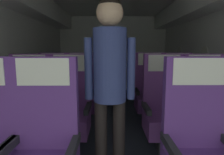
{
  "coord_description": "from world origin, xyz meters",
  "views": [
    {
      "loc": [
        -0.09,
        0.31,
        1.22
      ],
      "look_at": [
        -0.06,
        3.43,
        0.76
      ],
      "focal_mm": 30.57,
      "sensor_mm": 36.0,
      "label": 1
    }
  ],
  "objects_px": {
    "seat_b_left_window": "(29,111)",
    "flight_attendant": "(110,73)",
    "seat_a_right_window": "(199,150)",
    "seat_b_right_aisle": "(204,110)",
    "seat_b_left_aisle": "(70,111)",
    "seat_c_right_window": "(150,93)",
    "seat_c_right_aisle": "(178,94)",
    "seat_c_left_window": "(53,94)",
    "seat_c_left_aisle": "(81,94)",
    "seat_a_left_aisle": "(43,151)",
    "seat_b_right_window": "(164,111)"
  },
  "relations": [
    {
      "from": "seat_b_left_aisle",
      "to": "seat_c_left_window",
      "type": "xyz_separation_m",
      "value": [
        -0.46,
        0.88,
        0.0
      ]
    },
    {
      "from": "seat_a_left_aisle",
      "to": "seat_c_right_aisle",
      "type": "distance_m",
      "value": 2.44
    },
    {
      "from": "seat_b_right_window",
      "to": "seat_c_right_window",
      "type": "distance_m",
      "value": 0.92
    },
    {
      "from": "seat_b_right_aisle",
      "to": "seat_c_left_window",
      "type": "distance_m",
      "value": 2.28
    },
    {
      "from": "seat_a_left_aisle",
      "to": "seat_b_left_window",
      "type": "height_order",
      "value": "same"
    },
    {
      "from": "seat_a_left_aisle",
      "to": "seat_b_left_aisle",
      "type": "height_order",
      "value": "same"
    },
    {
      "from": "seat_b_left_window",
      "to": "seat_a_right_window",
      "type": "bearing_deg",
      "value": -29.14
    },
    {
      "from": "seat_a_left_aisle",
      "to": "seat_c_left_aisle",
      "type": "bearing_deg",
      "value": 89.87
    },
    {
      "from": "seat_a_right_window",
      "to": "seat_b_right_aisle",
      "type": "relative_size",
      "value": 1.0
    },
    {
      "from": "seat_a_right_window",
      "to": "seat_c_right_window",
      "type": "distance_m",
      "value": 1.83
    },
    {
      "from": "seat_b_left_aisle",
      "to": "seat_c_left_window",
      "type": "bearing_deg",
      "value": 117.86
    },
    {
      "from": "seat_b_left_window",
      "to": "seat_b_right_aisle",
      "type": "bearing_deg",
      "value": 0.36
    },
    {
      "from": "seat_b_left_aisle",
      "to": "seat_a_right_window",
      "type": "bearing_deg",
      "value": -38.85
    },
    {
      "from": "seat_b_left_window",
      "to": "seat_b_left_aisle",
      "type": "relative_size",
      "value": 1.0
    },
    {
      "from": "seat_a_left_aisle",
      "to": "flight_attendant",
      "type": "height_order",
      "value": "flight_attendant"
    },
    {
      "from": "seat_a_right_window",
      "to": "seat_b_left_window",
      "type": "bearing_deg",
      "value": 150.86
    },
    {
      "from": "seat_c_right_window",
      "to": "seat_b_right_aisle",
      "type": "bearing_deg",
      "value": -62.32
    },
    {
      "from": "seat_b_right_aisle",
      "to": "seat_c_right_window",
      "type": "xyz_separation_m",
      "value": [
        -0.48,
        0.91,
        0.0
      ]
    },
    {
      "from": "seat_c_right_aisle",
      "to": "flight_attendant",
      "type": "distance_m",
      "value": 1.97
    },
    {
      "from": "seat_b_left_aisle",
      "to": "seat_c_right_window",
      "type": "xyz_separation_m",
      "value": [
        1.16,
        0.9,
        0.0
      ]
    },
    {
      "from": "seat_a_left_aisle",
      "to": "seat_b_right_aisle",
      "type": "bearing_deg",
      "value": 29.54
    },
    {
      "from": "seat_a_left_aisle",
      "to": "seat_b_left_aisle",
      "type": "distance_m",
      "value": 0.93
    },
    {
      "from": "seat_b_left_aisle",
      "to": "seat_c_left_aisle",
      "type": "relative_size",
      "value": 1.0
    },
    {
      "from": "seat_b_left_aisle",
      "to": "flight_attendant",
      "type": "distance_m",
      "value": 0.96
    },
    {
      "from": "seat_c_left_window",
      "to": "seat_c_right_aisle",
      "type": "bearing_deg",
      "value": 0.38
    },
    {
      "from": "seat_b_right_aisle",
      "to": "seat_c_right_aisle",
      "type": "xyz_separation_m",
      "value": [
        -0.01,
        0.9,
        0.0
      ]
    },
    {
      "from": "seat_a_left_aisle",
      "to": "seat_b_left_aisle",
      "type": "xyz_separation_m",
      "value": [
        -0.0,
        0.93,
        0.0
      ]
    },
    {
      "from": "seat_a_left_aisle",
      "to": "seat_b_left_window",
      "type": "distance_m",
      "value": 1.03
    },
    {
      "from": "seat_c_right_aisle",
      "to": "seat_c_right_window",
      "type": "bearing_deg",
      "value": 178.59
    },
    {
      "from": "seat_b_left_aisle",
      "to": "seat_c_right_window",
      "type": "height_order",
      "value": "same"
    },
    {
      "from": "seat_a_left_aisle",
      "to": "seat_c_left_aisle",
      "type": "xyz_separation_m",
      "value": [
        0.0,
        1.83,
        0.0
      ]
    },
    {
      "from": "seat_a_left_aisle",
      "to": "seat_c_left_window",
      "type": "relative_size",
      "value": 1.0
    },
    {
      "from": "seat_a_left_aisle",
      "to": "seat_a_right_window",
      "type": "xyz_separation_m",
      "value": [
        1.14,
        0.01,
        0.0
      ]
    },
    {
      "from": "seat_a_left_aisle",
      "to": "seat_c_left_window",
      "type": "distance_m",
      "value": 1.87
    },
    {
      "from": "seat_b_left_window",
      "to": "flight_attendant",
      "type": "xyz_separation_m",
      "value": [
        0.97,
        -0.6,
        0.54
      ]
    },
    {
      "from": "seat_c_left_aisle",
      "to": "seat_c_right_aisle",
      "type": "distance_m",
      "value": 1.62
    },
    {
      "from": "seat_a_right_window",
      "to": "seat_c_right_aisle",
      "type": "relative_size",
      "value": 1.0
    },
    {
      "from": "seat_b_left_aisle",
      "to": "seat_c_left_window",
      "type": "distance_m",
      "value": 0.99
    },
    {
      "from": "seat_a_right_window",
      "to": "seat_b_left_aisle",
      "type": "height_order",
      "value": "same"
    },
    {
      "from": "seat_b_left_window",
      "to": "seat_c_right_window",
      "type": "xyz_separation_m",
      "value": [
        1.63,
        0.92,
        0.0
      ]
    },
    {
      "from": "seat_a_right_window",
      "to": "seat_b_right_window",
      "type": "xyz_separation_m",
      "value": [
        -0.0,
        0.91,
        0.0
      ]
    },
    {
      "from": "seat_b_left_aisle",
      "to": "seat_c_left_aisle",
      "type": "height_order",
      "value": "same"
    },
    {
      "from": "seat_b_right_aisle",
      "to": "seat_b_right_window",
      "type": "xyz_separation_m",
      "value": [
        -0.49,
        -0.01,
        0.0
      ]
    },
    {
      "from": "seat_a_right_window",
      "to": "seat_c_left_window",
      "type": "distance_m",
      "value": 2.42
    },
    {
      "from": "seat_b_left_window",
      "to": "flight_attendant",
      "type": "bearing_deg",
      "value": -32.01
    },
    {
      "from": "seat_a_right_window",
      "to": "seat_b_left_aisle",
      "type": "distance_m",
      "value": 1.47
    },
    {
      "from": "seat_a_right_window",
      "to": "seat_b_right_aisle",
      "type": "xyz_separation_m",
      "value": [
        0.49,
        0.92,
        0.0
      ]
    },
    {
      "from": "seat_a_right_window",
      "to": "flight_attendant",
      "type": "xyz_separation_m",
      "value": [
        -0.66,
        0.3,
        0.54
      ]
    },
    {
      "from": "seat_c_left_aisle",
      "to": "seat_c_left_window",
      "type": "bearing_deg",
      "value": -178.09
    },
    {
      "from": "seat_b_right_window",
      "to": "seat_c_left_window",
      "type": "relative_size",
      "value": 1.0
    }
  ]
}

